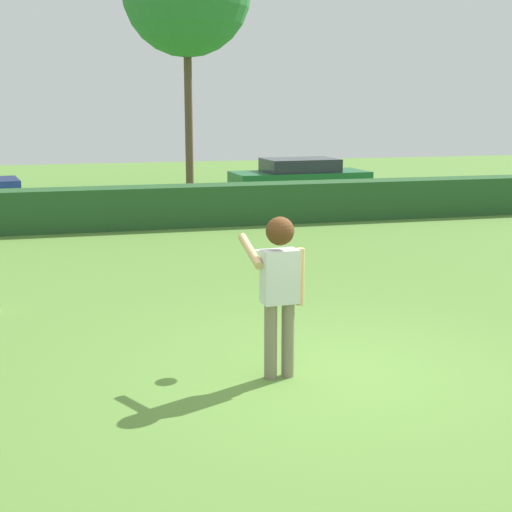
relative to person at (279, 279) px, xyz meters
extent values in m
plane|color=#5C8938|center=(0.57, -0.10, -1.10)|extent=(60.00, 60.00, 0.00)
cylinder|color=gray|center=(-0.10, -0.02, -0.68)|extent=(0.14, 0.14, 0.84)
cylinder|color=gray|center=(0.10, 0.00, -0.68)|extent=(0.14, 0.14, 0.84)
cube|color=silver|center=(0.00, -0.01, 0.03)|extent=(0.40, 0.25, 0.58)
cylinder|color=tan|center=(-0.26, 0.25, 0.27)|extent=(0.14, 0.62, 0.30)
cylinder|color=tan|center=(0.24, 0.01, 0.01)|extent=(0.09, 0.09, 0.62)
sphere|color=tan|center=(0.00, -0.01, 0.49)|extent=(0.22, 0.22, 0.22)
sphere|color=#543017|center=(0.00, -0.01, 0.52)|extent=(0.30, 0.30, 0.30)
cylinder|color=white|center=(0.03, 0.74, 0.16)|extent=(0.22, 0.22, 0.04)
cube|color=#265228|center=(0.57, 10.24, -0.61)|extent=(19.82, 0.90, 0.98)
cube|color=#1E6633|center=(4.89, 14.40, -0.53)|extent=(4.28, 1.90, 0.55)
cube|color=#2D333D|center=(4.89, 14.40, -0.05)|extent=(2.27, 1.67, 0.40)
cylinder|color=black|center=(6.32, 15.32, -0.80)|extent=(0.60, 0.13, 0.60)
cylinder|color=black|center=(6.40, 13.63, -0.80)|extent=(0.60, 0.13, 0.60)
cylinder|color=black|center=(3.38, 15.18, -0.80)|extent=(0.60, 0.13, 0.60)
cylinder|color=black|center=(3.47, 13.48, -0.80)|extent=(0.60, 0.13, 0.60)
cylinder|color=brown|center=(2.01, 17.81, 1.53)|extent=(0.27, 0.27, 5.27)
camera|label=1|loc=(-2.15, -7.27, 1.84)|focal=51.45mm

